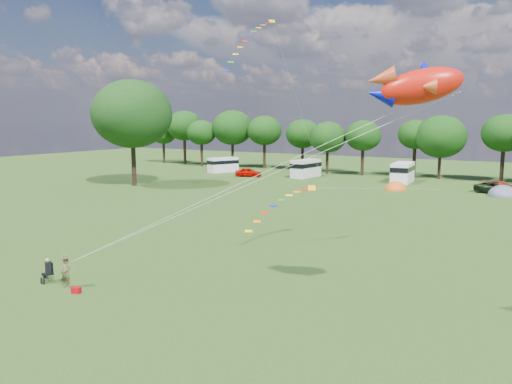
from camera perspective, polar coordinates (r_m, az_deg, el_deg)
The scene contains 17 objects.
ground_plane at distance 25.17m, azimuth -9.59°, elevation -11.36°, with size 180.00×180.00×0.00m, color black.
tree_line at distance 73.65m, azimuth 23.07°, elevation 6.09°, with size 102.98×10.98×10.27m.
big_tree at distance 64.66m, azimuth -13.99°, elevation 8.65°, with size 10.00×10.00×13.28m.
car_a at distance 73.13m, azimuth -0.87°, elevation 2.27°, with size 1.53×3.90×1.30m, color #BA0700.
car_c at distance 64.88m, azimuth 26.24°, elevation 0.58°, with size 1.70×4.04×1.21m, color #A42515.
car_d at distance 62.74m, azimuth 25.85°, elevation 0.42°, with size 2.21×4.89×1.33m, color black.
campervan_a at distance 79.42m, azimuth -3.80°, elevation 3.17°, with size 3.78×5.15×2.32m.
campervan_b at distance 72.82m, azimuth 5.73°, elevation 2.77°, with size 2.79×5.41×2.54m.
campervan_c at distance 69.31m, azimuth 16.42°, elevation 2.23°, with size 2.70×5.56×2.65m.
tent_orange at distance 61.78m, azimuth 15.65°, elevation 0.24°, with size 2.62×2.87×2.05m.
tent_greyblue at distance 61.22m, azimuth 26.36°, elevation -0.40°, with size 3.24×3.55×2.41m.
kite_flyer at distance 27.15m, azimuth -20.90°, elevation -8.62°, with size 0.56×0.37×1.54m, color brown.
camp_chair at distance 28.36m, azimuth -22.62°, elevation -7.99°, with size 0.68×0.70×1.30m.
kite_bag at distance 26.35m, azimuth -19.86°, elevation -10.51°, with size 0.42×0.28×0.30m, color #A5050D.
fish_kite at distance 20.15m, azimuth 17.54°, elevation 11.45°, with size 3.83×2.20×2.00m.
streamer_kite_a at distance 55.56m, azimuth -0.36°, elevation 17.31°, with size 3.41×5.66×5.79m.
streamer_kite_c at distance 33.97m, azimuth 3.55°, elevation -1.01°, with size 3.11×4.82×2.77m.
Camera 1 is at (15.53, -17.92, 8.46)m, focal length 35.00 mm.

